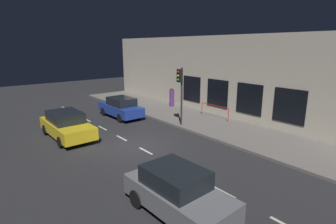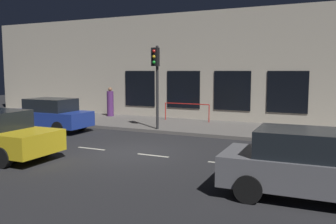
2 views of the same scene
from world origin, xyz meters
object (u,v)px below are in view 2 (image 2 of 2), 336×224
pedestrian_0 (110,103)px  traffic_light (156,71)px  parked_car_0 (49,115)px  parked_car_1 (308,165)px

pedestrian_0 → traffic_light: bearing=26.9°
parked_car_0 → parked_car_1: size_ratio=1.05×
parked_car_1 → pedestrian_0: bearing=-130.9°
parked_car_0 → parked_car_1: bearing=-112.0°
traffic_light → parked_car_0: bearing=110.5°
traffic_light → pedestrian_0: size_ratio=2.22×
parked_car_0 → pedestrian_0: pedestrian_0 is taller
parked_car_0 → traffic_light: bearing=-70.5°
parked_car_0 → parked_car_1: (-4.64, -12.04, -0.00)m
parked_car_1 → pedestrian_0: size_ratio=2.25×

